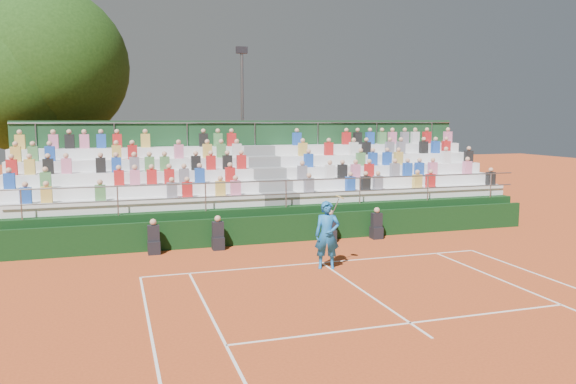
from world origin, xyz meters
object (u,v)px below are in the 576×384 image
object	(u,v)px
tree_west	(24,81)
tree_east	(49,66)
tennis_player	(327,235)
floodlight_mast	(242,113)

from	to	relation	value
tree_west	tree_east	world-z (taller)	tree_east
tennis_player	tree_west	size ratio (longest dim) A/B	0.23
tree_west	floodlight_mast	world-z (taller)	tree_west
tree_west	tree_east	distance (m)	1.30
tree_west	floodlight_mast	size ratio (longest dim) A/B	1.15
tree_west	floodlight_mast	xyz separation A→B (m)	(10.47, 1.46, -1.38)
tennis_player	floodlight_mast	xyz separation A→B (m)	(0.73, 14.45, 3.79)
tree_east	floodlight_mast	distance (m)	9.71
tennis_player	floodlight_mast	bearing A→B (deg)	87.12
tree_east	floodlight_mast	bearing A→B (deg)	7.09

